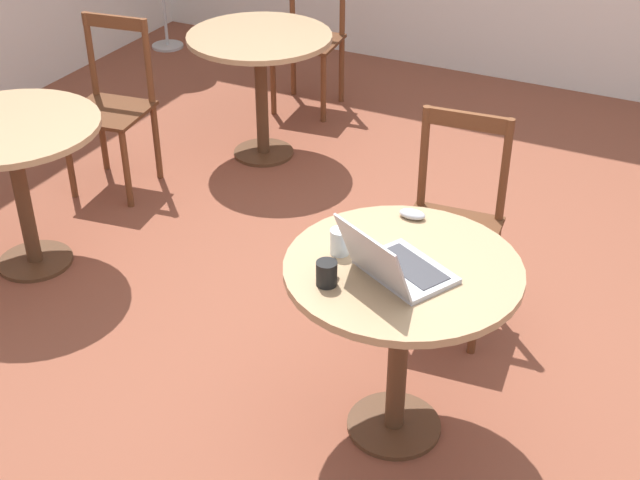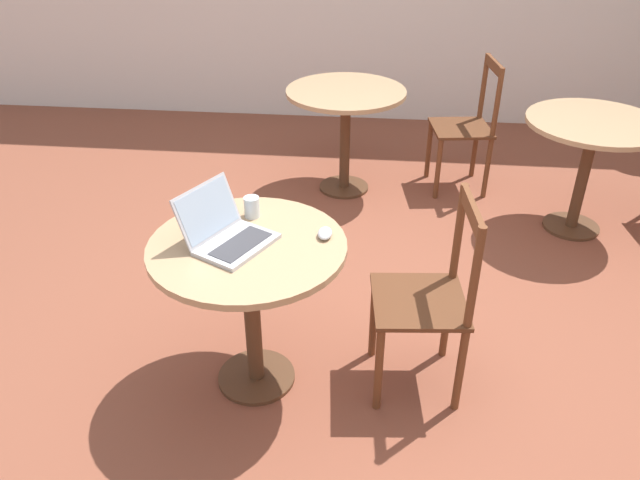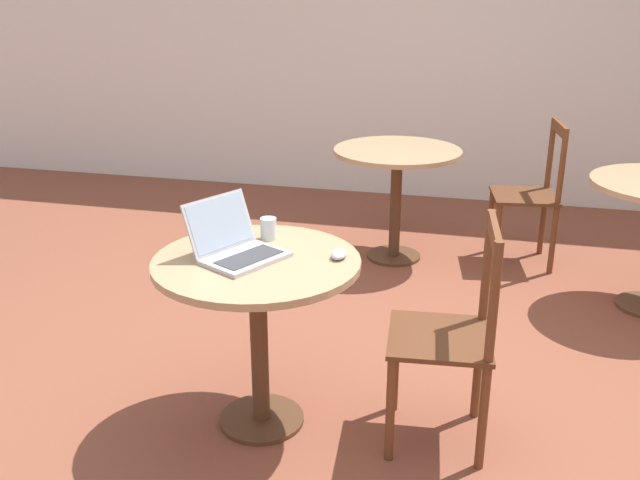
# 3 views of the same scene
# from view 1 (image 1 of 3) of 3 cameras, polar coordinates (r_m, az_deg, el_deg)

# --- Properties ---
(ground_plane) EXTENTS (16.00, 16.00, 0.00)m
(ground_plane) POSITION_cam_1_polar(r_m,az_deg,el_deg) (3.88, 3.06, -6.62)
(ground_plane) COLOR brown
(cafe_table_near) EXTENTS (0.82, 0.82, 0.75)m
(cafe_table_near) POSITION_cam_1_polar(r_m,az_deg,el_deg) (3.11, 5.23, -3.73)
(cafe_table_near) COLOR #51331E
(cafe_table_near) RESTS_ON ground_plane
(cafe_table_mid) EXTENTS (0.82, 0.82, 0.75)m
(cafe_table_mid) POSITION_cam_1_polar(r_m,az_deg,el_deg) (5.18, -3.85, 11.57)
(cafe_table_mid) COLOR #51331E
(cafe_table_mid) RESTS_ON ground_plane
(cafe_table_far) EXTENTS (0.82, 0.82, 0.75)m
(cafe_table_far) POSITION_cam_1_polar(r_m,az_deg,el_deg) (4.31, -19.04, 5.39)
(cafe_table_far) COLOR #51331E
(cafe_table_far) RESTS_ON ground_plane
(chair_near_right) EXTENTS (0.43, 0.43, 0.94)m
(chair_near_right) POSITION_cam_1_polar(r_m,az_deg,el_deg) (3.82, 8.43, 0.83)
(chair_near_right) COLOR brown
(chair_near_right) RESTS_ON ground_plane
(chair_mid_right) EXTENTS (0.44, 0.44, 0.94)m
(chair_mid_right) POSITION_cam_1_polar(r_m,az_deg,el_deg) (5.91, -0.65, 12.77)
(chair_mid_right) COLOR brown
(chair_mid_right) RESTS_ON ground_plane
(chair_far_right) EXTENTS (0.45, 0.45, 0.94)m
(chair_far_right) POSITION_cam_1_polar(r_m,az_deg,el_deg) (5.01, -13.14, 8.23)
(chair_far_right) COLOR brown
(chair_far_right) RESTS_ON ground_plane
(laptop) EXTENTS (0.41, 0.42, 0.22)m
(laptop) POSITION_cam_1_polar(r_m,az_deg,el_deg) (2.95, 4.86, -1.67)
(laptop) COLOR #B7B7BC
(laptop) RESTS_ON cafe_table_near
(mouse) EXTENTS (0.06, 0.10, 0.03)m
(mouse) POSITION_cam_1_polar(r_m,az_deg,el_deg) (3.30, 5.93, 1.66)
(mouse) COLOR #B7B7BC
(mouse) RESTS_ON cafe_table_near
(mug) EXTENTS (0.11, 0.07, 0.09)m
(mug) POSITION_cam_1_polar(r_m,az_deg,el_deg) (2.91, 0.45, -2.12)
(mug) COLOR black
(mug) RESTS_ON cafe_table_near
(drinking_glass) EXTENTS (0.07, 0.07, 0.09)m
(drinking_glass) POSITION_cam_1_polar(r_m,az_deg,el_deg) (3.07, 1.28, -0.10)
(drinking_glass) COLOR silver
(drinking_glass) RESTS_ON cafe_table_near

